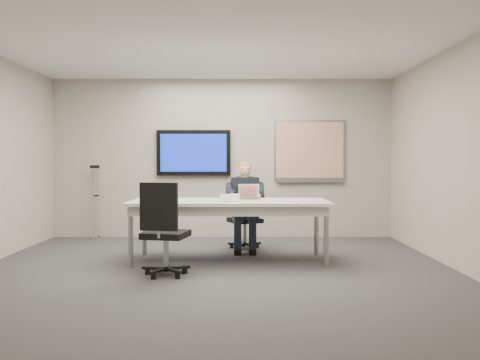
{
  "coord_description": "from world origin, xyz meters",
  "views": [
    {
      "loc": [
        0.32,
        -6.48,
        1.35
      ],
      "look_at": [
        0.32,
        0.92,
        1.09
      ],
      "focal_mm": 40.0,
      "sensor_mm": 36.0,
      "label": 1
    }
  ],
  "objects_px": {
    "conference_table": "(229,207)",
    "laptop": "(249,195)",
    "office_chair_far": "(244,228)",
    "seated_person": "(245,215)",
    "office_chair_near": "(164,247)"
  },
  "relations": [
    {
      "from": "conference_table",
      "to": "office_chair_near",
      "type": "xyz_separation_m",
      "value": [
        -0.74,
        -0.98,
        -0.38
      ]
    },
    {
      "from": "office_chair_near",
      "to": "office_chair_far",
      "type": "bearing_deg",
      "value": -103.27
    },
    {
      "from": "conference_table",
      "to": "seated_person",
      "type": "height_order",
      "value": "seated_person"
    },
    {
      "from": "conference_table",
      "to": "laptop",
      "type": "distance_m",
      "value": 0.39
    },
    {
      "from": "office_chair_far",
      "to": "seated_person",
      "type": "bearing_deg",
      "value": -109.32
    },
    {
      "from": "seated_person",
      "to": "laptop",
      "type": "xyz_separation_m",
      "value": [
        0.05,
        -0.56,
        0.33
      ]
    },
    {
      "from": "conference_table",
      "to": "seated_person",
      "type": "distance_m",
      "value": 0.85
    },
    {
      "from": "conference_table",
      "to": "office_chair_far",
      "type": "xyz_separation_m",
      "value": [
        0.2,
        1.04,
        -0.41
      ]
    },
    {
      "from": "seated_person",
      "to": "laptop",
      "type": "bearing_deg",
      "value": -92.38
    },
    {
      "from": "office_chair_far",
      "to": "seated_person",
      "type": "relative_size",
      "value": 0.75
    },
    {
      "from": "conference_table",
      "to": "seated_person",
      "type": "xyz_separation_m",
      "value": [
        0.22,
        0.8,
        -0.18
      ]
    },
    {
      "from": "seated_person",
      "to": "laptop",
      "type": "distance_m",
      "value": 0.65
    },
    {
      "from": "office_chair_far",
      "to": "laptop",
      "type": "height_order",
      "value": "laptop"
    },
    {
      "from": "seated_person",
      "to": "laptop",
      "type": "height_order",
      "value": "seated_person"
    },
    {
      "from": "conference_table",
      "to": "laptop",
      "type": "bearing_deg",
      "value": 43.21
    }
  ]
}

